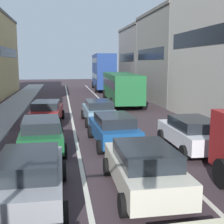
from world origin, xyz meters
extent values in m
cube|color=#989898|center=(-6.70, 20.00, 0.07)|extent=(2.60, 64.00, 0.14)
cube|color=silver|center=(-1.70, 20.00, 0.01)|extent=(0.16, 60.00, 0.01)
cube|color=silver|center=(1.70, 20.00, 0.01)|extent=(0.16, 60.00, 0.01)
cube|color=black|center=(-8.48, 36.67, 5.10)|extent=(0.02, 11.73, 1.10)
cube|color=gray|center=(9.90, 38.50, 4.19)|extent=(7.00, 10.90, 8.38)
cube|color=black|center=(6.38, 38.50, 4.61)|extent=(0.02, 8.80, 1.10)
cube|color=#66605B|center=(9.90, 38.50, 8.53)|extent=(7.20, 10.90, 0.30)
cube|color=gray|center=(9.90, 27.50, 4.33)|extent=(7.00, 10.90, 8.67)
cube|color=black|center=(6.38, 27.50, 4.77)|extent=(0.02, 8.80, 1.10)
cube|color=#66605B|center=(9.90, 27.50, 8.82)|extent=(7.20, 10.90, 0.30)
cube|color=black|center=(6.39, 16.50, 5.53)|extent=(0.02, 8.80, 1.10)
cylinder|color=black|center=(2.63, 6.30, 0.48)|extent=(0.34, 0.97, 0.96)
cube|color=beige|center=(0.06, 6.50, 0.67)|extent=(1.82, 4.31, 0.70)
cube|color=#1E2328|center=(0.06, 6.30, 1.23)|extent=(1.59, 2.41, 0.52)
cylinder|color=black|center=(-0.86, 7.97, 0.32)|extent=(0.22, 0.64, 0.64)
cylinder|color=black|center=(0.98, 7.96, 0.32)|extent=(0.22, 0.64, 0.64)
cylinder|color=black|center=(-0.87, 5.04, 0.32)|extent=(0.22, 0.64, 0.64)
cylinder|color=black|center=(0.97, 5.04, 0.32)|extent=(0.22, 0.64, 0.64)
cube|color=gray|center=(-3.31, 6.29, 0.67)|extent=(1.81, 4.30, 0.70)
cube|color=#1E2328|center=(-3.31, 6.09, 1.23)|extent=(1.59, 2.41, 0.52)
cylinder|color=black|center=(-4.23, 7.75, 0.32)|extent=(0.22, 0.64, 0.64)
cylinder|color=black|center=(-2.39, 7.75, 0.32)|extent=(0.22, 0.64, 0.64)
cylinder|color=black|center=(-2.39, 4.83, 0.32)|extent=(0.22, 0.64, 0.64)
cube|color=#194C8C|center=(0.06, 12.00, 0.67)|extent=(2.00, 4.38, 0.70)
cube|color=#1E2328|center=(0.07, 11.80, 1.23)|extent=(1.70, 2.48, 0.52)
cylinder|color=black|center=(-0.93, 13.42, 0.32)|extent=(0.25, 0.65, 0.64)
cylinder|color=black|center=(0.91, 13.50, 0.32)|extent=(0.25, 0.65, 0.64)
cylinder|color=black|center=(-0.79, 10.50, 0.32)|extent=(0.25, 0.65, 0.64)
cylinder|color=black|center=(1.05, 10.58, 0.32)|extent=(0.25, 0.65, 0.64)
cube|color=#19592D|center=(-3.32, 11.59, 0.67)|extent=(2.00, 4.38, 0.70)
cube|color=#1E2328|center=(-3.31, 11.39, 1.23)|extent=(1.69, 2.48, 0.52)
cylinder|color=black|center=(-4.30, 13.01, 0.32)|extent=(0.25, 0.65, 0.64)
cylinder|color=black|center=(-2.47, 13.09, 0.32)|extent=(0.25, 0.65, 0.64)
cylinder|color=black|center=(-4.17, 10.09, 0.32)|extent=(0.25, 0.65, 0.64)
cylinder|color=black|center=(-2.33, 10.17, 0.32)|extent=(0.25, 0.65, 0.64)
cube|color=#759EB7|center=(0.02, 17.47, 0.67)|extent=(1.87, 4.33, 0.70)
cube|color=#1E2328|center=(0.02, 17.27, 1.23)|extent=(1.63, 2.43, 0.52)
cylinder|color=black|center=(-0.93, 18.91, 0.32)|extent=(0.23, 0.64, 0.64)
cylinder|color=black|center=(0.91, 18.94, 0.32)|extent=(0.23, 0.64, 0.64)
cylinder|color=black|center=(-0.88, 15.99, 0.32)|extent=(0.23, 0.64, 0.64)
cylinder|color=black|center=(0.96, 16.02, 0.32)|extent=(0.23, 0.64, 0.64)
cube|color=#A51E1E|center=(-3.36, 17.71, 0.67)|extent=(2.09, 4.41, 0.70)
cube|color=#1E2328|center=(-3.37, 17.51, 1.23)|extent=(1.75, 2.51, 0.52)
cylinder|color=black|center=(-4.17, 19.23, 0.32)|extent=(0.26, 0.65, 0.64)
cylinder|color=black|center=(-2.34, 19.10, 0.32)|extent=(0.26, 0.65, 0.64)
cylinder|color=black|center=(-4.38, 16.31, 0.32)|extent=(0.26, 0.65, 0.64)
cylinder|color=black|center=(-2.54, 16.19, 0.32)|extent=(0.26, 0.65, 0.64)
cube|color=silver|center=(3.42, 10.54, 0.67)|extent=(1.84, 4.32, 0.70)
cube|color=#1E2328|center=(3.42, 10.34, 1.23)|extent=(1.61, 2.42, 0.52)
cylinder|color=black|center=(2.51, 12.01, 0.32)|extent=(0.23, 0.64, 0.64)
cylinder|color=black|center=(4.35, 11.99, 0.32)|extent=(0.23, 0.64, 0.64)
cylinder|color=black|center=(2.49, 9.09, 0.32)|extent=(0.23, 0.64, 0.64)
cube|color=#1E6033|center=(3.27, 26.24, 1.70)|extent=(3.02, 10.61, 2.40)
cube|color=black|center=(3.27, 26.24, 2.06)|extent=(3.02, 9.98, 0.70)
cylinder|color=black|center=(2.21, 30.08, 0.50)|extent=(0.35, 1.01, 1.00)
cylinder|color=black|center=(4.71, 29.96, 0.50)|extent=(0.35, 1.01, 1.00)
cylinder|color=black|center=(1.87, 23.16, 0.50)|extent=(0.35, 1.01, 1.00)
cylinder|color=black|center=(4.37, 23.03, 0.50)|extent=(0.35, 1.01, 1.00)
cube|color=navy|center=(3.53, 40.69, 1.70)|extent=(2.95, 10.60, 2.40)
cube|color=black|center=(3.53, 40.69, 2.06)|extent=(2.95, 9.97, 0.70)
cube|color=navy|center=(3.53, 40.69, 3.98)|extent=(2.95, 10.60, 2.16)
cube|color=black|center=(3.53, 40.69, 4.22)|extent=(2.95, 9.97, 0.64)
cylinder|color=black|center=(2.44, 44.52, 0.50)|extent=(0.34, 1.01, 1.00)
cylinder|color=black|center=(4.94, 44.41, 0.50)|extent=(0.34, 1.01, 1.00)
cylinder|color=black|center=(2.14, 37.59, 0.50)|extent=(0.34, 1.01, 1.00)
cylinder|color=black|center=(4.64, 37.48, 0.50)|extent=(0.34, 1.01, 1.00)
camera|label=1|loc=(-2.36, -2.06, 3.97)|focal=48.23mm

